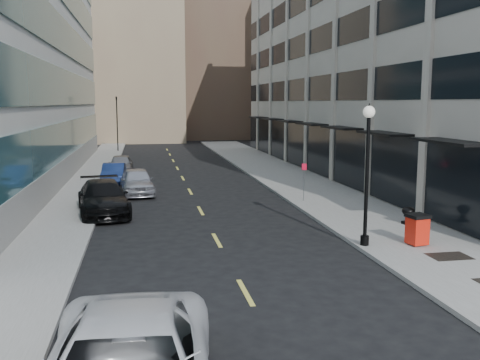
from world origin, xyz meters
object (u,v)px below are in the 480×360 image
object	(u,v)px
car_black_pickup	(103,198)
car_blue_sedan	(114,174)
trash_bin	(417,228)
urn_planter	(408,214)
car_grey_sedan	(121,165)
lamppost	(367,163)
traffic_signal	(116,100)
sign_post	(304,175)
car_silver_sedan	(137,181)

from	to	relation	value
car_black_pickup	car_blue_sedan	world-z (taller)	car_black_pickup
trash_bin	urn_planter	bearing A→B (deg)	57.44
car_grey_sedan	lamppost	world-z (taller)	lamppost
traffic_signal	trash_bin	bearing A→B (deg)	-73.35
car_grey_sedan	lamppost	xyz separation A→B (m)	(9.78, -23.14, 2.52)
car_black_pickup	sign_post	xyz separation A→B (m)	(10.57, 0.99, 0.75)
traffic_signal	car_blue_sedan	world-z (taller)	traffic_signal
car_grey_sedan	car_silver_sedan	bearing A→B (deg)	-81.35
car_black_pickup	car_blue_sedan	size ratio (longest dim) A/B	1.37
sign_post	urn_planter	xyz separation A→B (m)	(2.83, -6.32, -0.95)
urn_planter	car_grey_sedan	bearing A→B (deg)	122.91
lamppost	car_grey_sedan	bearing A→B (deg)	112.92
car_black_pickup	lamppost	distance (m)	13.27
car_silver_sedan	car_blue_sedan	world-z (taller)	car_silver_sedan
car_black_pickup	lamppost	size ratio (longest dim) A/B	1.07
car_silver_sedan	trash_bin	world-z (taller)	car_silver_sedan
car_silver_sedan	trash_bin	xyz separation A→B (m)	(10.44, -14.09, -0.01)
car_black_pickup	car_grey_sedan	size ratio (longest dim) A/B	1.28
traffic_signal	car_black_pickup	size ratio (longest dim) A/B	1.23
car_black_pickup	car_grey_sedan	xyz separation A→B (m)	(0.32, 14.88, -0.07)
traffic_signal	trash_bin	size ratio (longest dim) A/B	5.93
car_black_pickup	urn_planter	world-z (taller)	car_black_pickup
car_grey_sedan	sign_post	xyz separation A→B (m)	(10.25, -13.89, 0.82)
traffic_signal	car_black_pickup	world-z (taller)	traffic_signal
trash_bin	lamppost	distance (m)	3.17
sign_post	trash_bin	bearing A→B (deg)	-68.37
car_silver_sedan	car_blue_sedan	size ratio (longest dim) A/B	1.12
traffic_signal	car_grey_sedan	world-z (taller)	traffic_signal
traffic_signal	trash_bin	distance (m)	44.72
traffic_signal	car_grey_sedan	distance (m)	19.78
lamppost	sign_post	xyz separation A→B (m)	(0.47, 9.24, -1.70)
lamppost	sign_post	world-z (taller)	lamppost
car_black_pickup	traffic_signal	bearing A→B (deg)	83.24
sign_post	lamppost	bearing A→B (deg)	-80.00
trash_bin	sign_post	bearing A→B (deg)	88.90
traffic_signal	lamppost	world-z (taller)	traffic_signal
car_blue_sedan	sign_post	size ratio (longest dim) A/B	1.90
traffic_signal	car_silver_sedan	world-z (taller)	traffic_signal
car_black_pickup	car_silver_sedan	bearing A→B (deg)	65.85
traffic_signal	car_blue_sedan	xyz separation A→B (m)	(0.70, -23.76, -5.03)
urn_planter	car_blue_sedan	bearing A→B (deg)	130.71
car_black_pickup	urn_planter	bearing A→B (deg)	-29.63
car_grey_sedan	car_black_pickup	bearing A→B (deg)	-90.36
car_grey_sedan	trash_bin	distance (m)	26.23
trash_bin	car_grey_sedan	bearing A→B (deg)	106.70
urn_planter	trash_bin	bearing A→B (deg)	-112.71
lamppost	urn_planter	world-z (taller)	lamppost
car_blue_sedan	car_grey_sedan	size ratio (longest dim) A/B	0.94
traffic_signal	car_grey_sedan	bearing A→B (deg)	-86.96
car_blue_sedan	urn_planter	distance (m)	20.55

